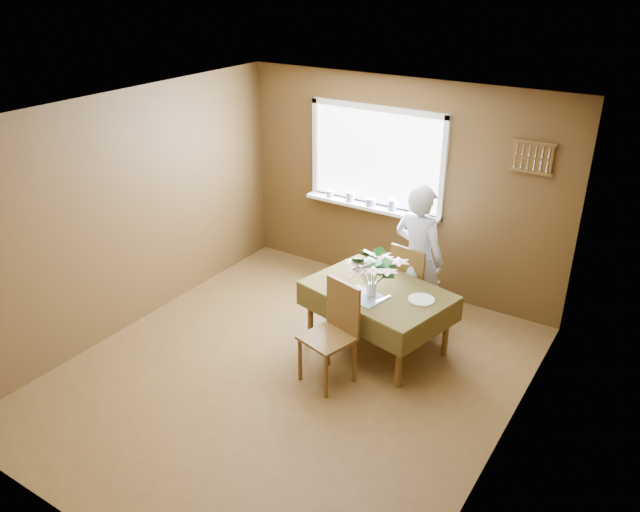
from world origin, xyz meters
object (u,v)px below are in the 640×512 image
Objects in this scene: chair_near at (334,329)px; flower_bouquet at (372,268)px; seated_woman at (418,258)px; dining_table at (378,296)px; chair_far at (411,281)px.

chair_near is 0.69m from flower_bouquet.
dining_table is at bearing 86.87° from seated_woman.
chair_near is (-0.09, -0.68, -0.06)m from dining_table.
chair_far is at bearing 97.44° from chair_near.
chair_near is at bearing 89.55° from seated_woman.
chair_near is at bearing -84.84° from dining_table.
flower_bouquet reaches higher than chair_near.
flower_bouquet is at bearing 89.87° from chair_far.
seated_woman is 0.79m from flower_bouquet.
chair_far is 0.59× the size of seated_woman.
seated_woman is (0.24, 1.30, 0.27)m from chair_near.
seated_woman is at bearing -161.80° from chair_far.
seated_woman reaches higher than chair_far.
chair_near is (-0.18, -1.29, 0.02)m from chair_far.
chair_near is 1.93× the size of flower_bouquet.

